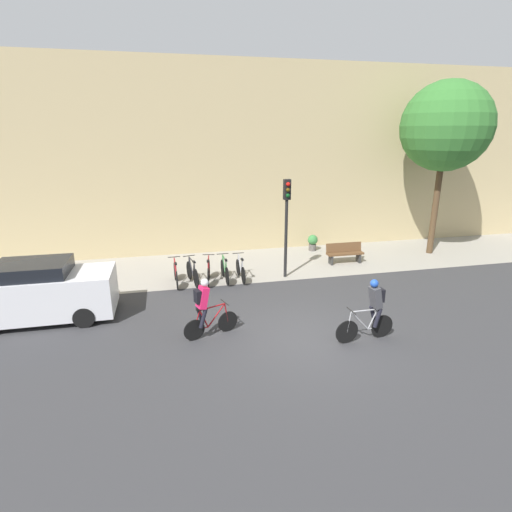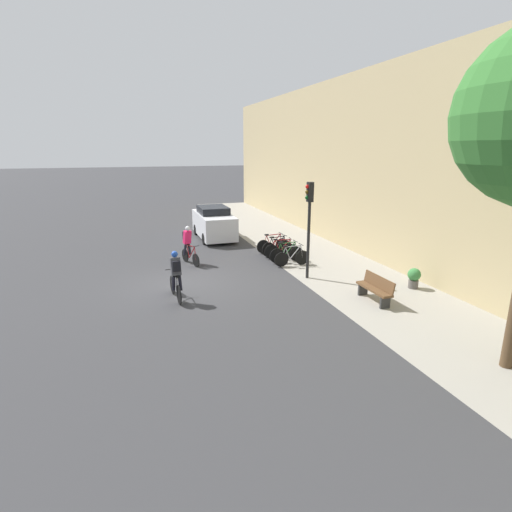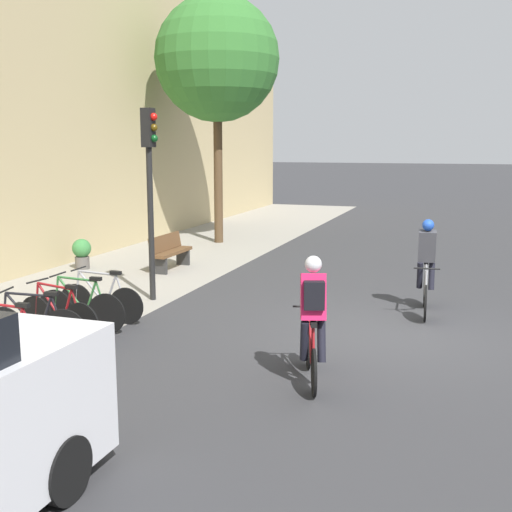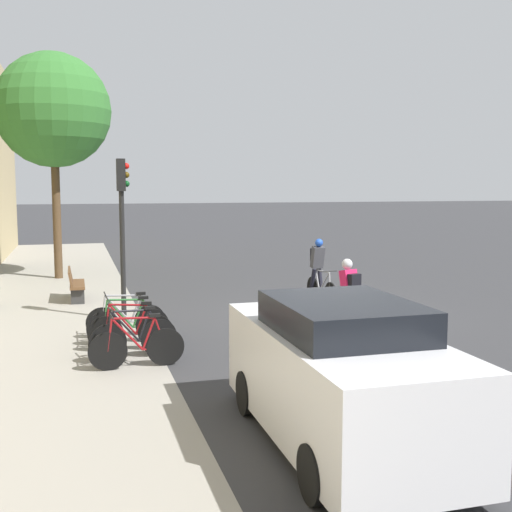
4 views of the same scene
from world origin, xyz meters
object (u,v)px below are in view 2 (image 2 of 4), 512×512
object	(u,v)px
cyclist_pink	(188,243)
parked_bike_0	(272,245)
parked_bike_4	(292,257)
potted_plant	(414,277)
bench	(375,288)
parked_car	(214,223)
parked_bike_1	(277,247)
parked_bike_3	(287,254)
parked_bike_2	(282,250)
cyclist_grey	(176,275)
traffic_light_pole	(309,213)

from	to	relation	value
cyclist_pink	parked_bike_0	xyz separation A→B (m)	(-0.68, 4.34, -0.54)
parked_bike_4	potted_plant	distance (m)	5.24
bench	parked_car	size ratio (longest dim) A/B	0.38
cyclist_pink	parked_bike_1	xyz separation A→B (m)	(-0.06, 4.34, -0.53)
parked_bike_0	cyclist_pink	bearing A→B (deg)	-81.03
parked_bike_0	parked_bike_1	xyz separation A→B (m)	(0.62, 0.00, 0.01)
parked_bike_1	parked_bike_3	bearing A→B (deg)	-0.02
cyclist_pink	bench	bearing A→B (deg)	38.96
parked_bike_2	parked_car	bearing A→B (deg)	-158.46
parked_bike_3	cyclist_grey	bearing A→B (deg)	-58.99
cyclist_grey	parked_bike_2	world-z (taller)	cyclist_grey
potted_plant	parked_bike_0	bearing A→B (deg)	-154.35
parked_car	potted_plant	size ratio (longest dim) A/B	5.51
parked_bike_3	traffic_light_pole	world-z (taller)	traffic_light_pole
parked_bike_1	parked_bike_4	xyz separation A→B (m)	(1.86, -0.00, -0.02)
parked_bike_2	parked_bike_4	size ratio (longest dim) A/B	0.99
cyclist_pink	traffic_light_pole	bearing A→B (deg)	49.74
parked_bike_1	parked_bike_4	distance (m)	1.86
parked_bike_3	parked_bike_4	distance (m)	0.62
parked_car	potted_plant	bearing A→B (deg)	26.25
parked_bike_4	parked_bike_0	bearing A→B (deg)	179.99
cyclist_pink	parked_bike_3	world-z (taller)	cyclist_pink
parked_bike_0	potted_plant	distance (m)	7.37
potted_plant	bench	bearing A→B (deg)	-72.37
parked_bike_1	cyclist_grey	bearing A→B (deg)	-50.34
cyclist_pink	bench	world-z (taller)	cyclist_pink
parked_bike_2	bench	bearing A→B (deg)	9.64
parked_bike_1	parked_bike_2	xyz separation A→B (m)	(0.62, -0.00, -0.00)
cyclist_grey	parked_bike_1	world-z (taller)	cyclist_grey
parked_bike_2	parked_bike_3	xyz separation A→B (m)	(0.62, -0.00, -0.00)
parked_bike_3	parked_car	distance (m)	6.34
cyclist_pink	cyclist_grey	distance (m)	4.59
parked_bike_3	parked_car	bearing A→B (deg)	-160.53
parked_bike_1	bench	distance (m)	6.79
parked_bike_0	traffic_light_pole	world-z (taller)	traffic_light_pole
cyclist_pink	parked_bike_1	world-z (taller)	cyclist_pink
traffic_light_pole	bench	bearing A→B (deg)	20.35
parked_bike_2	parked_bike_3	world-z (taller)	parked_bike_2
parked_bike_0	parked_bike_2	xyz separation A→B (m)	(1.24, 0.00, 0.01)
cyclist_pink	potted_plant	xyz separation A→B (m)	(5.96, 7.53, -0.51)
cyclist_pink	parked_bike_4	size ratio (longest dim) A/B	1.04
cyclist_pink	parked_bike_2	bearing A→B (deg)	82.69
cyclist_pink	parked_car	xyz separation A→B (m)	(-4.78, 2.23, -0.05)
potted_plant	parked_bike_2	bearing A→B (deg)	-149.44
potted_plant	parked_bike_3	bearing A→B (deg)	-146.28
parked_car	parked_bike_0	bearing A→B (deg)	27.21
cyclist_pink	parked_bike_4	xyz separation A→B (m)	(1.80, 4.34, -0.55)
parked_bike_4	parked_car	bearing A→B (deg)	-162.26
parked_bike_0	parked_bike_1	distance (m)	0.62
parked_bike_2	cyclist_pink	bearing A→B (deg)	-97.31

